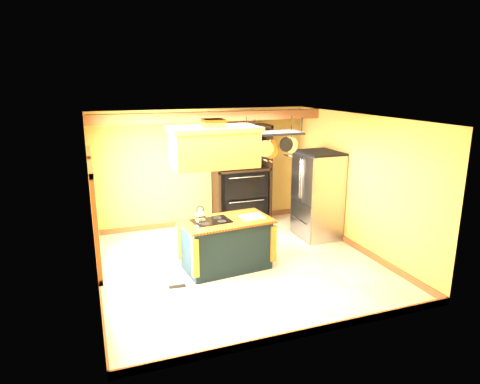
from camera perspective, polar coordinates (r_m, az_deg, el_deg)
floor at (r=8.08m, az=-0.12°, el=-9.59°), size 5.00×5.00×0.00m
ceiling at (r=7.39m, az=-0.13°, el=9.86°), size 5.00×5.00×0.00m
wall_back at (r=9.95m, az=-5.06°, el=3.21°), size 5.00×0.02×2.70m
wall_front at (r=5.46m, az=8.94°, el=-6.70°), size 5.00×0.02×2.70m
wall_left at (r=7.20m, az=-19.20°, el=-2.05°), size 0.02×5.00×2.70m
wall_right at (r=8.77m, az=15.41°, el=1.17°), size 0.02×5.00×2.70m
ceiling_beam at (r=9.01m, az=-3.88°, el=10.00°), size 5.00×0.15×0.20m
window_near at (r=6.42m, az=-18.74°, el=-3.55°), size 0.06×1.06×1.56m
window_far at (r=7.76m, az=-19.09°, el=-0.47°), size 0.06×1.06×1.56m
kitchen_island at (r=7.75m, az=-1.87°, el=-6.90°), size 1.68×1.05×1.11m
range_hood at (r=7.23m, az=-3.48°, el=6.18°), size 1.49×0.84×0.80m
pot_rack at (r=7.62m, az=4.53°, el=7.06°), size 1.06×0.49×0.75m
refrigerator at (r=9.32m, az=10.27°, el=-0.65°), size 0.80×0.94×1.84m
hutch at (r=10.07m, az=0.15°, el=0.77°), size 1.32×0.60×2.33m
floor_register at (r=7.34m, az=-8.36°, el=-12.35°), size 0.29×0.14×0.01m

